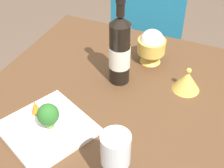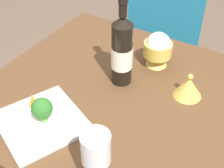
{
  "view_description": "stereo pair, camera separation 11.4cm",
  "coord_description": "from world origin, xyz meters",
  "views": [
    {
      "loc": [
        0.35,
        -0.81,
        1.49
      ],
      "look_at": [
        0.0,
        0.0,
        0.76
      ],
      "focal_mm": 51.64,
      "sensor_mm": 36.0,
      "label": 1
    },
    {
      "loc": [
        0.46,
        -0.76,
        1.49
      ],
      "look_at": [
        0.0,
        0.0,
        0.76
      ],
      "focal_mm": 51.64,
      "sensor_mm": 36.0,
      "label": 2
    }
  ],
  "objects": [
    {
      "name": "serving_plate",
      "position": [
        -0.11,
        -0.26,
        0.74
      ],
      "size": [
        0.33,
        0.33,
        0.02
      ],
      "rotation": [
        0.0,
        0.0,
        -0.43
      ],
      "color": "white",
      "rests_on": "dining_table"
    },
    {
      "name": "wine_glass",
      "position": [
        0.16,
        -0.34,
        0.86
      ],
      "size": [
        0.08,
        0.08,
        0.18
      ],
      "color": "white",
      "rests_on": "dining_table"
    },
    {
      "name": "broccoli_floret",
      "position": [
        -0.1,
        -0.25,
        0.8
      ],
      "size": [
        0.07,
        0.07,
        0.09
      ],
      "color": "#729E4C",
      "rests_on": "serving_plate"
    },
    {
      "name": "rice_bowl",
      "position": [
        0.07,
        0.23,
        0.81
      ],
      "size": [
        0.11,
        0.11,
        0.14
      ],
      "color": "gold",
      "rests_on": "dining_table"
    },
    {
      "name": "carrot_garnish_left",
      "position": [
        -0.17,
        -0.22,
        0.78
      ],
      "size": [
        0.03,
        0.03,
        0.05
      ],
      "color": "orange",
      "rests_on": "serving_plate"
    },
    {
      "name": "dining_table",
      "position": [
        0.0,
        0.0,
        0.65
      ],
      "size": [
        0.88,
        0.88,
        0.73
      ],
      "color": "brown",
      "rests_on": "ground_plane"
    },
    {
      "name": "chair_by_wall",
      "position": [
        -0.13,
        0.81,
        0.53
      ],
      "size": [
        0.48,
        0.48,
        0.85
      ],
      "rotation": [
        0.0,
        0.0,
        0.24
      ],
      "color": "teal",
      "rests_on": "ground_plane"
    },
    {
      "name": "rice_bowl_lid",
      "position": [
        0.24,
        0.11,
        0.77
      ],
      "size": [
        0.1,
        0.1,
        0.09
      ],
      "color": "gold",
      "rests_on": "dining_table"
    },
    {
      "name": "wine_bottle",
      "position": [
        -0.0,
        0.07,
        0.87
      ],
      "size": [
        0.08,
        0.08,
        0.34
      ],
      "color": "black",
      "rests_on": "dining_table"
    }
  ]
}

